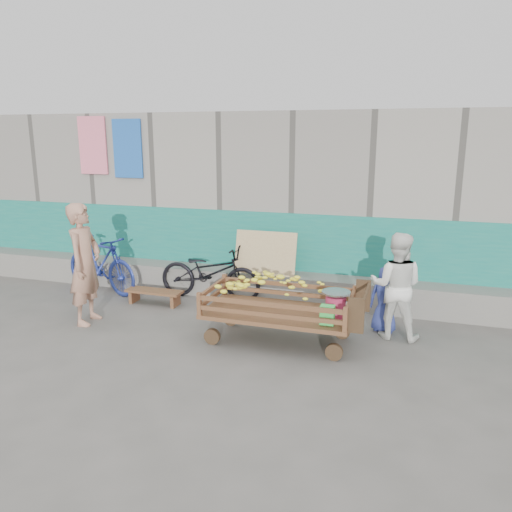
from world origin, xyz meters
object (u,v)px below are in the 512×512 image
(banana_cart, at_px, (276,298))
(bicycle_blue, at_px, (100,263))
(woman, at_px, (396,286))
(child, at_px, (385,299))
(bench, at_px, (154,294))
(vendor_man, at_px, (85,264))
(bicycle_dark, at_px, (210,272))

(banana_cart, bearing_deg, bicycle_blue, 161.41)
(woman, height_order, child, woman)
(banana_cart, bearing_deg, bench, 159.32)
(bench, bearing_deg, bicycle_blue, 165.50)
(banana_cart, xyz_separation_m, bicycle_blue, (-3.42, 1.15, -0.09))
(vendor_man, relative_size, bicycle_dark, 1.00)
(bench, distance_m, bicycle_blue, 1.26)
(child, xyz_separation_m, bicycle_blue, (-4.74, 0.37, 0.04))
(bench, height_order, bicycle_blue, bicycle_blue)
(child, distance_m, bicycle_blue, 4.76)
(bicycle_dark, xyz_separation_m, bicycle_blue, (-1.93, -0.20, 0.05))
(banana_cart, xyz_separation_m, bench, (-2.23, 0.84, -0.43))
(bench, distance_m, child, 3.57)
(vendor_man, bearing_deg, woman, -86.80)
(woman, bearing_deg, bicycle_dark, -10.38)
(woman, xyz_separation_m, bicycle_dark, (-2.94, 0.73, -0.26))
(bicycle_dark, bearing_deg, banana_cart, -132.49)
(bench, bearing_deg, banana_cart, -20.68)
(banana_cart, xyz_separation_m, woman, (1.46, 0.62, 0.11))
(bench, xyz_separation_m, bicycle_blue, (-1.18, 0.31, 0.33))
(vendor_man, bearing_deg, bicycle_dark, -47.35)
(banana_cart, distance_m, woman, 1.59)
(bicycle_dark, bearing_deg, woman, -104.14)
(bench, relative_size, child, 1.00)
(vendor_man, height_order, bicycle_dark, vendor_man)
(woman, distance_m, bicycle_blue, 4.91)
(vendor_man, relative_size, woman, 1.22)
(vendor_man, relative_size, child, 1.88)
(vendor_man, bearing_deg, banana_cart, -94.09)
(bench, bearing_deg, woman, -3.47)
(bicycle_blue, bearing_deg, bench, -88.00)
(bench, xyz_separation_m, woman, (3.69, -0.22, 0.54))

